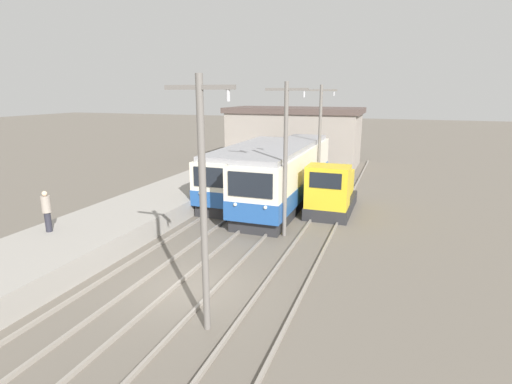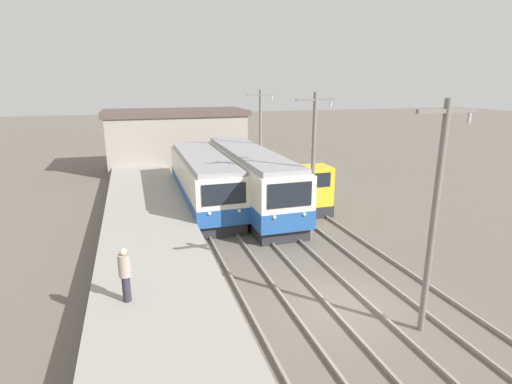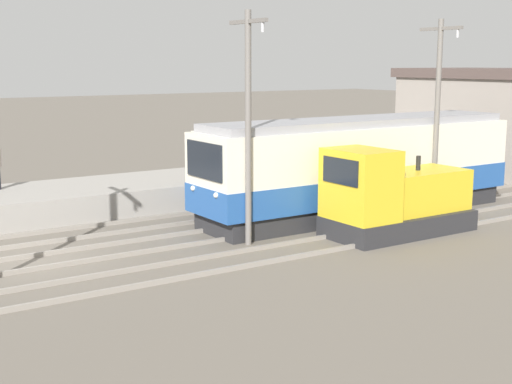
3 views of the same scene
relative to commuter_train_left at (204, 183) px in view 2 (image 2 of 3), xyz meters
name	(u,v)px [view 2 (image 2 of 3)]	position (x,y,z in m)	size (l,w,h in m)	color
ground_plane	(342,306)	(2.60, -13.22, -1.60)	(200.00, 200.00, 0.00)	#665E54
platform_left	(164,324)	(-3.65, -13.22, -1.10)	(4.50, 54.00, 1.00)	gray
track_left	(274,316)	(0.00, -13.22, -1.53)	(1.54, 60.00, 0.14)	gray
track_center	(347,303)	(2.80, -13.22, -1.53)	(1.54, 60.00, 0.14)	gray
track_right	(417,291)	(5.80, -13.22, -1.53)	(1.54, 60.00, 0.14)	gray
commuter_train_left	(204,183)	(0.00, 0.00, 0.00)	(2.84, 11.74, 3.42)	#28282B
commuter_train_center	(250,181)	(2.80, -0.83, 0.12)	(2.84, 13.57, 3.70)	#28282B
shunting_locomotive	(300,190)	(5.80, -1.98, -0.39)	(2.40, 5.27, 3.00)	#28282B
catenary_mast_near	(435,213)	(4.31, -15.26, 2.38)	(2.00, 0.20, 7.32)	slate
catenary_mast_mid	(313,162)	(4.31, -6.82, 2.38)	(2.00, 0.20, 7.32)	slate
catenary_mast_far	(261,140)	(4.31, 1.61, 2.38)	(2.00, 0.20, 7.32)	slate
person_on_platform	(125,273)	(-4.69, -12.36, 0.38)	(0.38, 0.38, 1.81)	#282833
station_building	(176,139)	(-0.24, 12.78, 1.14)	(12.60, 6.30, 5.44)	gray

